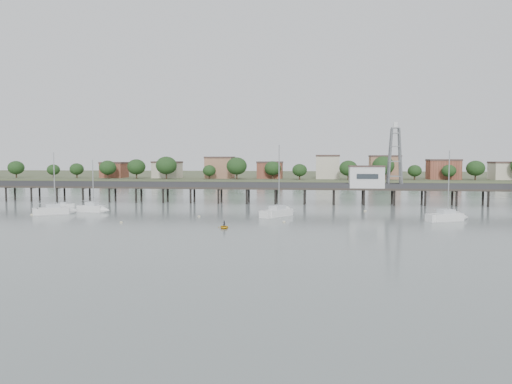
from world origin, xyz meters
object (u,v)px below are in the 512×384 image
sailboat_a (59,211)px  sailboat_d (452,217)px  white_tender (66,206)px  yellow_dinghy (224,228)px  lattice_tower (395,158)px  sailboat_b (96,209)px  pier (262,188)px  sailboat_c (282,212)px

sailboat_a → sailboat_d: 74.47m
white_tender → yellow_dinghy: yellow_dinghy is taller
lattice_tower → sailboat_b: lattice_tower is taller
pier → white_tender: bearing=-159.9°
sailboat_a → white_tender: size_ratio=3.52×
pier → white_tender: size_ratio=41.17×
sailboat_a → white_tender: 13.40m
pier → sailboat_a: 46.70m
lattice_tower → yellow_dinghy: 55.85m
sailboat_c → sailboat_d: (30.33, -3.97, 0.01)m
sailboat_b → white_tender: sailboat_b is taller
sailboat_c → sailboat_d: 30.59m
sailboat_d → yellow_dinghy: bearing=174.0°
sailboat_c → sailboat_d: bearing=-64.1°
pier → sailboat_c: bearing=-75.0°
sailboat_a → sailboat_d: size_ratio=0.98×
lattice_tower → yellow_dinghy: size_ratio=5.72×
sailboat_b → white_tender: 13.80m
sailboat_c → yellow_dinghy: sailboat_c is taller
pier → yellow_dinghy: 44.24m
pier → sailboat_a: (-37.31, -27.90, -3.15)m
white_tender → sailboat_b: bearing=-61.2°
yellow_dinghy → sailboat_a: bearing=141.4°
sailboat_c → sailboat_a: sailboat_c is taller
sailboat_a → yellow_dinghy: sailboat_a is taller
sailboat_d → yellow_dinghy: 40.83m
pier → sailboat_c: 26.52m
sailboat_b → sailboat_a: bearing=-134.8°
sailboat_c → sailboat_b: sailboat_c is taller
white_tender → lattice_tower: bearing=-11.7°
pier → yellow_dinghy: (-0.97, -44.07, -3.79)m
pier → yellow_dinghy: size_ratio=55.34×
sailboat_c → sailboat_a: (-44.12, -2.46, 0.01)m
yellow_dinghy → sailboat_d: bearing=6.5°
pier → sailboat_a: bearing=-143.2°
lattice_tower → sailboat_a: size_ratio=1.21×
lattice_tower → sailboat_c: bearing=-134.1°
sailboat_c → yellow_dinghy: 20.19m
lattice_tower → sailboat_d: size_ratio=1.19×
sailboat_d → sailboat_a: bearing=151.8°
sailboat_c → sailboat_b: 38.34m
pier → sailboat_a: sailboat_a is taller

